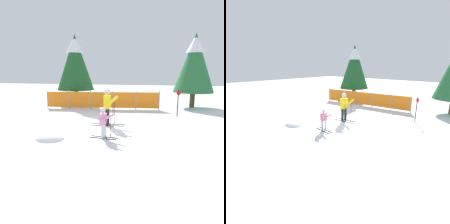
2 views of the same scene
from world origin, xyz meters
The scene contains 8 objects.
ground_plane centered at (0.00, 0.00, 0.00)m, with size 60.00×60.00×0.00m, color white.
skier_adult centered at (0.24, 0.24, 0.99)m, with size 1.59×0.73×1.66m.
skier_child centered at (0.52, -1.69, 0.66)m, with size 1.07×0.54×1.12m.
safety_fence centered at (-1.08, 4.33, 0.60)m, with size 7.24×0.80×1.20m.
conifer_far centered at (4.69, 6.19, 2.99)m, with size 2.60×2.60×4.83m.
conifer_near centered at (-3.49, 6.14, 3.08)m, with size 2.69×2.69×4.99m.
trail_marker centered at (3.47, 2.81, 0.89)m, with size 0.21×0.21×1.45m.
snow_mound centered at (-1.35, -2.21, 0.00)m, with size 1.06×0.90×0.42m, color white.
Camera 1 is at (2.34, -9.10, 2.37)m, focal length 35.00 mm.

